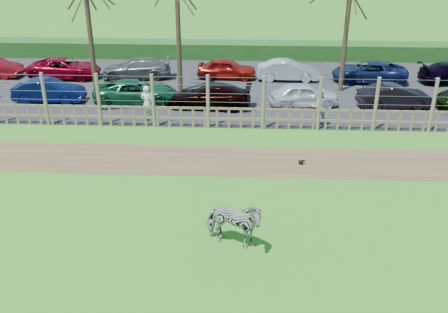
{
  "coord_description": "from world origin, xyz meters",
  "views": [
    {
      "loc": [
        1.79,
        -13.39,
        8.47
      ],
      "look_at": [
        1.0,
        2.5,
        1.1
      ],
      "focal_mm": 40.0,
      "sensor_mm": 36.0,
      "label": 1
    }
  ],
  "objects_px": {
    "zebra": "(233,224)",
    "car_1": "(49,91)",
    "car_3": "(210,96)",
    "car_4": "(304,95)",
    "crow": "(301,162)",
    "car_8": "(65,68)",
    "car_11": "(288,70)",
    "visitor_b": "(319,107)",
    "tree_mid": "(177,2)",
    "car_2": "(136,92)",
    "car_12": "(369,72)",
    "car_10": "(227,69)",
    "visitor_a": "(147,103)",
    "car_9": "(136,68)"
  },
  "relations": [
    {
      "from": "car_9",
      "to": "car_4",
      "type": "bearing_deg",
      "value": 59.76
    },
    {
      "from": "car_2",
      "to": "car_12",
      "type": "height_order",
      "value": "same"
    },
    {
      "from": "car_9",
      "to": "visitor_b",
      "type": "bearing_deg",
      "value": 49.71
    },
    {
      "from": "car_10",
      "to": "car_3",
      "type": "bearing_deg",
      "value": 176.47
    },
    {
      "from": "crow",
      "to": "car_4",
      "type": "xyz_separation_m",
      "value": [
        0.71,
        6.93,
        0.54
      ]
    },
    {
      "from": "zebra",
      "to": "car_1",
      "type": "xyz_separation_m",
      "value": [
        -10.06,
        12.5,
        -0.12
      ]
    },
    {
      "from": "car_11",
      "to": "car_4",
      "type": "bearing_deg",
      "value": -173.41
    },
    {
      "from": "car_11",
      "to": "car_12",
      "type": "bearing_deg",
      "value": -90.41
    },
    {
      "from": "car_10",
      "to": "tree_mid",
      "type": "bearing_deg",
      "value": 139.53
    },
    {
      "from": "car_3",
      "to": "car_4",
      "type": "bearing_deg",
      "value": 99.59
    },
    {
      "from": "tree_mid",
      "to": "car_2",
      "type": "height_order",
      "value": "tree_mid"
    },
    {
      "from": "crow",
      "to": "car_10",
      "type": "height_order",
      "value": "car_10"
    },
    {
      "from": "visitor_a",
      "to": "car_9",
      "type": "xyz_separation_m",
      "value": [
        -2.07,
        7.26,
        -0.26
      ]
    },
    {
      "from": "car_11",
      "to": "crow",
      "type": "bearing_deg",
      "value": 179.57
    },
    {
      "from": "car_4",
      "to": "car_12",
      "type": "bearing_deg",
      "value": -50.65
    },
    {
      "from": "tree_mid",
      "to": "visitor_a",
      "type": "bearing_deg",
      "value": -100.77
    },
    {
      "from": "tree_mid",
      "to": "car_2",
      "type": "relative_size",
      "value": 1.58
    },
    {
      "from": "crow",
      "to": "car_3",
      "type": "xyz_separation_m",
      "value": [
        -4.04,
        6.46,
        0.54
      ]
    },
    {
      "from": "crow",
      "to": "car_1",
      "type": "relative_size",
      "value": 0.07
    },
    {
      "from": "car_11",
      "to": "car_10",
      "type": "bearing_deg",
      "value": 87.18
    },
    {
      "from": "visitor_b",
      "to": "crow",
      "type": "bearing_deg",
      "value": 70.35
    },
    {
      "from": "car_4",
      "to": "tree_mid",
      "type": "bearing_deg",
      "value": 63.53
    },
    {
      "from": "car_2",
      "to": "tree_mid",
      "type": "bearing_deg",
      "value": -48.17
    },
    {
      "from": "visitor_a",
      "to": "visitor_b",
      "type": "relative_size",
      "value": 1.0
    },
    {
      "from": "car_8",
      "to": "car_11",
      "type": "xyz_separation_m",
      "value": [
        13.5,
        0.18,
        0.0
      ]
    },
    {
      "from": "tree_mid",
      "to": "car_8",
      "type": "height_order",
      "value": "tree_mid"
    },
    {
      "from": "visitor_b",
      "to": "car_4",
      "type": "xyz_separation_m",
      "value": [
        -0.44,
        2.63,
        -0.26
      ]
    },
    {
      "from": "zebra",
      "to": "car_10",
      "type": "xyz_separation_m",
      "value": [
        -0.98,
        17.44,
        -0.12
      ]
    },
    {
      "from": "car_2",
      "to": "car_8",
      "type": "xyz_separation_m",
      "value": [
        -5.31,
        4.5,
        0.0
      ]
    },
    {
      "from": "car_11",
      "to": "visitor_b",
      "type": "bearing_deg",
      "value": -172.08
    },
    {
      "from": "visitor_b",
      "to": "car_8",
      "type": "bearing_deg",
      "value": -30.92
    },
    {
      "from": "visitor_a",
      "to": "car_3",
      "type": "xyz_separation_m",
      "value": [
        2.81,
        2.1,
        -0.26
      ]
    },
    {
      "from": "zebra",
      "to": "visitor_a",
      "type": "xyz_separation_m",
      "value": [
        -4.38,
        9.96,
        0.15
      ]
    },
    {
      "from": "tree_mid",
      "to": "car_8",
      "type": "distance_m",
      "value": 8.75
    },
    {
      "from": "car_4",
      "to": "car_8",
      "type": "xyz_separation_m",
      "value": [
        -13.98,
        4.51,
        0.0
      ]
    },
    {
      "from": "tree_mid",
      "to": "car_4",
      "type": "xyz_separation_m",
      "value": [
        6.64,
        -2.27,
        -4.23
      ]
    },
    {
      "from": "car_2",
      "to": "car_10",
      "type": "bearing_deg",
      "value": -48.99
    },
    {
      "from": "visitor_a",
      "to": "crow",
      "type": "relative_size",
      "value": 6.71
    },
    {
      "from": "visitor_b",
      "to": "car_1",
      "type": "relative_size",
      "value": 0.47
    },
    {
      "from": "car_1",
      "to": "car_4",
      "type": "distance_m",
      "value": 13.25
    },
    {
      "from": "car_2",
      "to": "car_3",
      "type": "xyz_separation_m",
      "value": [
        3.91,
        -0.47,
        0.0
      ]
    },
    {
      "from": "tree_mid",
      "to": "car_3",
      "type": "bearing_deg",
      "value": -55.44
    },
    {
      "from": "visitor_b",
      "to": "crow",
      "type": "xyz_separation_m",
      "value": [
        -1.16,
        -4.29,
        -0.8
      ]
    },
    {
      "from": "car_1",
      "to": "car_12",
      "type": "distance_m",
      "value": 18.14
    },
    {
      "from": "car_2",
      "to": "car_8",
      "type": "distance_m",
      "value": 6.96
    },
    {
      "from": "car_3",
      "to": "car_12",
      "type": "distance_m",
      "value": 10.37
    },
    {
      "from": "car_11",
      "to": "car_12",
      "type": "xyz_separation_m",
      "value": [
        4.77,
        -0.09,
        0.0
      ]
    },
    {
      "from": "tree_mid",
      "to": "car_9",
      "type": "relative_size",
      "value": 1.65
    },
    {
      "from": "car_4",
      "to": "car_1",
      "type": "bearing_deg",
      "value": 82.51
    },
    {
      "from": "car_1",
      "to": "car_11",
      "type": "relative_size",
      "value": 1.0
    }
  ]
}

